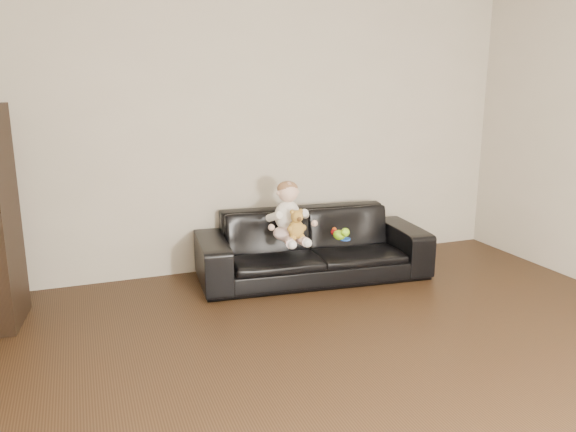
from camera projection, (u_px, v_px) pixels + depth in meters
name	position (u px, v px, depth m)	size (l,w,h in m)	color
floor	(425.00, 417.00, 2.97)	(5.50, 5.50, 0.00)	#362213
wall_back	(262.00, 130.00, 5.17)	(5.00, 5.00, 0.00)	beige
sofa	(312.00, 245.00, 5.06)	(2.04, 0.80, 0.60)	black
baby	(289.00, 215.00, 4.78)	(0.36, 0.44, 0.52)	#F7D2D1
teddy_bear	(296.00, 225.00, 4.65)	(0.15, 0.15, 0.25)	#AF8132
toy_green	(339.00, 235.00, 4.87)	(0.10, 0.13, 0.09)	#8DDD1A
toy_rattle	(334.00, 232.00, 5.01)	(0.07, 0.07, 0.07)	red
toy_blue_disc	(345.00, 239.00, 4.88)	(0.09, 0.09, 0.01)	blue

